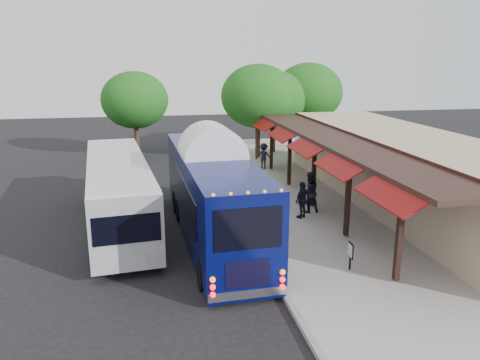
{
  "coord_description": "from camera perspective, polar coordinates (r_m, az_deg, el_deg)",
  "views": [
    {
      "loc": [
        -3.77,
        -16.62,
        7.14
      ],
      "look_at": [
        0.11,
        3.58,
        1.8
      ],
      "focal_mm": 35.0,
      "sensor_mm": 36.0,
      "label": 1
    }
  ],
  "objects": [
    {
      "name": "ped_c",
      "position": [
        21.23,
        7.63,
        -2.42
      ],
      "size": [
        1.03,
        0.92,
        1.68
      ],
      "primitive_type": "imported",
      "rotation": [
        0.0,
        0.0,
        3.79
      ],
      "color": "black",
      "rests_on": "sidewalk"
    },
    {
      "name": "tree_mid",
      "position": [
        35.84,
        4.14,
        9.84
      ],
      "size": [
        4.94,
        4.94,
        6.33
      ],
      "color": "#382314",
      "rests_on": "ground"
    },
    {
      "name": "station_shelter",
      "position": [
        24.51,
        19.17,
        1.27
      ],
      "size": [
        8.15,
        20.0,
        3.6
      ],
      "color": "tan",
      "rests_on": "ground"
    },
    {
      "name": "ped_a",
      "position": [
        21.66,
        1.54,
        -2.0
      ],
      "size": [
        0.7,
        0.59,
        1.64
      ],
      "primitive_type": "imported",
      "rotation": [
        0.0,
        0.0,
        0.38
      ],
      "color": "black",
      "rests_on": "sidewalk"
    },
    {
      "name": "sign_board",
      "position": [
        16.45,
        13.33,
        -8.5
      ],
      "size": [
        0.08,
        0.44,
        0.97
      ],
      "rotation": [
        0.0,
        0.0,
        -0.07
      ],
      "color": "black",
      "rests_on": "sidewalk"
    },
    {
      "name": "ground",
      "position": [
        18.48,
        1.79,
        -8.18
      ],
      "size": [
        90.0,
        90.0,
        0.0
      ],
      "primitive_type": "plane",
      "color": "black",
      "rests_on": "ground"
    },
    {
      "name": "tree_far",
      "position": [
        35.76,
        -12.71,
        9.48
      ],
      "size": [
        4.92,
        4.92,
        6.29
      ],
      "color": "#382314",
      "rests_on": "ground"
    },
    {
      "name": "curb",
      "position": [
        22.13,
        -0.35,
        -4.06
      ],
      "size": [
        0.2,
        40.0,
        0.16
      ],
      "primitive_type": "cube",
      "color": "gray",
      "rests_on": "ground"
    },
    {
      "name": "tree_right",
      "position": [
        37.64,
        8.32,
        10.52
      ],
      "size": [
        5.37,
        5.37,
        6.88
      ],
      "color": "#382314",
      "rests_on": "ground"
    },
    {
      "name": "ped_d",
      "position": [
        30.62,
        2.91,
        2.95
      ],
      "size": [
        1.25,
        1.01,
        1.68
      ],
      "primitive_type": "imported",
      "rotation": [
        0.0,
        0.0,
        2.73
      ],
      "color": "black",
      "rests_on": "sidewalk"
    },
    {
      "name": "tree_left",
      "position": [
        33.86,
        2.22,
        10.16
      ],
      "size": [
        5.33,
        5.33,
        6.83
      ],
      "color": "#382314",
      "rests_on": "ground"
    },
    {
      "name": "city_bus",
      "position": [
        20.87,
        -14.62,
        -1.18
      ],
      "size": [
        3.59,
        11.31,
        2.99
      ],
      "rotation": [
        0.0,
        0.0,
        0.11
      ],
      "color": "gray",
      "rests_on": "ground"
    },
    {
      "name": "sidewalk",
      "position": [
        23.49,
        11.62,
        -3.25
      ],
      "size": [
        10.0,
        40.0,
        0.15
      ],
      "primitive_type": "cube",
      "color": "#9E9B93",
      "rests_on": "ground"
    },
    {
      "name": "coach_bus",
      "position": [
        18.86,
        -3.38,
        -1.29
      ],
      "size": [
        2.98,
        11.73,
        3.72
      ],
      "rotation": [
        0.0,
        0.0,
        0.05
      ],
      "color": "#060C4F",
      "rests_on": "ground"
    },
    {
      "name": "ped_b",
      "position": [
        22.02,
        8.44,
        -1.47
      ],
      "size": [
        1.03,
        0.85,
        1.94
      ],
      "primitive_type": "imported",
      "rotation": [
        0.0,
        0.0,
        3.27
      ],
      "color": "black",
      "rests_on": "sidewalk"
    }
  ]
}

